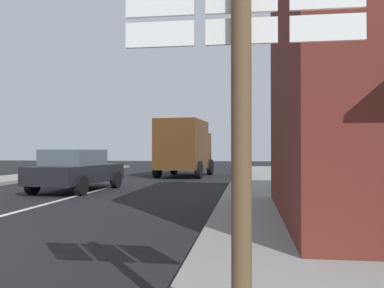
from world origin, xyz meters
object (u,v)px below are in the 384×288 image
(traffic_light_far_right, at_px, (240,126))
(delivery_truck, at_px, (184,147))
(sedan_far, at_px, (77,170))
(traffic_light_near_right, at_px, (235,114))
(route_sign_post, at_px, (241,70))

(traffic_light_far_right, bearing_deg, delivery_truck, 174.86)
(sedan_far, distance_m, traffic_light_near_right, 5.97)
(delivery_truck, distance_m, traffic_light_far_right, 3.22)
(route_sign_post, height_order, traffic_light_near_right, traffic_light_near_right)
(delivery_truck, xyz_separation_m, route_sign_post, (3.42, -19.39, 0.35))
(sedan_far, relative_size, traffic_light_far_right, 1.18)
(route_sign_post, bearing_deg, traffic_light_far_right, 91.20)
(sedan_far, xyz_separation_m, traffic_light_far_right, (5.58, 8.13, 1.98))
(delivery_truck, bearing_deg, route_sign_post, -79.98)
(traffic_light_near_right, bearing_deg, sedan_far, -172.11)
(route_sign_post, relative_size, traffic_light_near_right, 0.86)
(traffic_light_near_right, bearing_deg, route_sign_post, -88.05)
(traffic_light_near_right, distance_m, traffic_light_far_right, 7.36)
(traffic_light_near_right, relative_size, traffic_light_far_right, 1.00)
(sedan_far, bearing_deg, traffic_light_far_right, 55.55)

